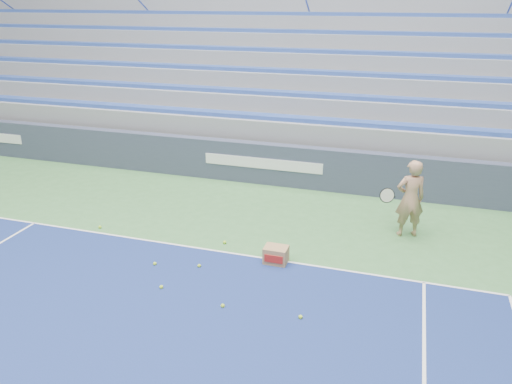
# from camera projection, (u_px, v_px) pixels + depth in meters

# --- Properties ---
(sponsor_barrier) EXTENTS (30.00, 0.32, 1.10)m
(sponsor_barrier) POSITION_uv_depth(u_px,v_px,m) (264.00, 163.00, 13.23)
(sponsor_barrier) COLOR #353B50
(sponsor_barrier) RESTS_ON ground
(bleachers) EXTENTS (31.00, 9.15, 7.30)m
(bleachers) POSITION_uv_depth(u_px,v_px,m) (310.00, 67.00, 17.65)
(bleachers) COLOR gray
(bleachers) RESTS_ON ground
(tennis_player) EXTENTS (0.96, 0.91, 1.65)m
(tennis_player) POSITION_uv_depth(u_px,v_px,m) (410.00, 199.00, 10.19)
(tennis_player) COLOR tan
(tennis_player) RESTS_ON ground
(ball_box) EXTENTS (0.44, 0.34, 0.33)m
(ball_box) POSITION_uv_depth(u_px,v_px,m) (276.00, 255.00, 9.35)
(ball_box) COLOR #9E774C
(ball_box) RESTS_ON ground
(tennis_ball_0) EXTENTS (0.07, 0.07, 0.07)m
(tennis_ball_0) POSITION_uv_depth(u_px,v_px,m) (225.00, 242.00, 10.11)
(tennis_ball_0) COLOR #B0DC2D
(tennis_ball_0) RESTS_ON ground
(tennis_ball_1) EXTENTS (0.07, 0.07, 0.07)m
(tennis_ball_1) POSITION_uv_depth(u_px,v_px,m) (155.00, 264.00, 9.31)
(tennis_ball_1) COLOR #B0DC2D
(tennis_ball_1) RESTS_ON ground
(tennis_ball_2) EXTENTS (0.07, 0.07, 0.07)m
(tennis_ball_2) POSITION_uv_depth(u_px,v_px,m) (300.00, 317.00, 7.76)
(tennis_ball_2) COLOR #B0DC2D
(tennis_ball_2) RESTS_ON ground
(tennis_ball_3) EXTENTS (0.07, 0.07, 0.07)m
(tennis_ball_3) POSITION_uv_depth(u_px,v_px,m) (199.00, 266.00, 9.23)
(tennis_ball_3) COLOR #B0DC2D
(tennis_ball_3) RESTS_ON ground
(tennis_ball_4) EXTENTS (0.07, 0.07, 0.07)m
(tennis_ball_4) POSITION_uv_depth(u_px,v_px,m) (100.00, 227.00, 10.79)
(tennis_ball_4) COLOR #B0DC2D
(tennis_ball_4) RESTS_ON ground
(tennis_ball_5) EXTENTS (0.07, 0.07, 0.07)m
(tennis_ball_5) POSITION_uv_depth(u_px,v_px,m) (223.00, 306.00, 8.04)
(tennis_ball_5) COLOR #B0DC2D
(tennis_ball_5) RESTS_ON ground
(tennis_ball_6) EXTENTS (0.07, 0.07, 0.07)m
(tennis_ball_6) POSITION_uv_depth(u_px,v_px,m) (161.00, 287.00, 8.56)
(tennis_ball_6) COLOR #B0DC2D
(tennis_ball_6) RESTS_ON ground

